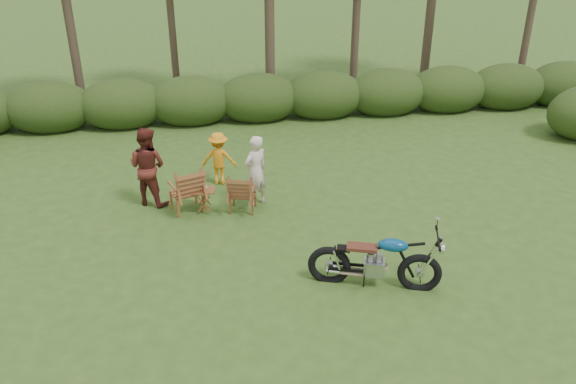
{
  "coord_description": "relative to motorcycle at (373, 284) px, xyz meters",
  "views": [
    {
      "loc": [
        -1.66,
        -7.33,
        5.48
      ],
      "look_at": [
        -0.2,
        1.96,
        0.9
      ],
      "focal_mm": 35.0,
      "sensor_mm": 36.0,
      "label": 1
    }
  ],
  "objects": [
    {
      "name": "adult_b",
      "position": [
        -3.82,
        3.62,
        0.0
      ],
      "size": [
        1.03,
        0.96,
        1.7
      ],
      "primitive_type": "imported",
      "rotation": [
        0.0,
        0.0,
        2.64
      ],
      "color": "#561E18",
      "rests_on": "ground"
    },
    {
      "name": "adult_a",
      "position": [
        -1.61,
        3.21,
        0.0
      ],
      "size": [
        0.67,
        0.63,
        1.55
      ],
      "primitive_type": "imported",
      "rotation": [
        0.0,
        0.0,
        3.75
      ],
      "color": "beige",
      "rests_on": "ground"
    },
    {
      "name": "side_table",
      "position": [
        -2.71,
        3.06,
        0.25
      ],
      "size": [
        0.5,
        0.43,
        0.5
      ],
      "primitive_type": null,
      "rotation": [
        0.0,
        0.0,
        -0.06
      ],
      "color": "brown",
      "rests_on": "ground"
    },
    {
      "name": "child",
      "position": [
        -2.32,
        4.41,
        0.0
      ],
      "size": [
        0.86,
        0.6,
        1.22
      ],
      "primitive_type": "imported",
      "rotation": [
        0.0,
        0.0,
        2.95
      ],
      "color": "orange",
      "rests_on": "ground"
    },
    {
      "name": "cup",
      "position": [
        -2.68,
        3.07,
        0.54
      ],
      "size": [
        0.13,
        0.13,
        0.09
      ],
      "primitive_type": "imported",
      "rotation": [
        0.0,
        0.0,
        -0.25
      ],
      "color": "beige",
      "rests_on": "side_table"
    },
    {
      "name": "ground",
      "position": [
        -0.94,
        -0.09,
        0.0
      ],
      "size": [
        80.0,
        80.0,
        0.0
      ],
      "primitive_type": "plane",
      "color": "#2C4717",
      "rests_on": "ground"
    },
    {
      "name": "lawn_chair_right",
      "position": [
        -1.91,
        2.98,
        0.0
      ],
      "size": [
        0.71,
        0.71,
        0.85
      ],
      "primitive_type": null,
      "rotation": [
        0.0,
        0.0,
        2.88
      ],
      "color": "#602F18",
      "rests_on": "ground"
    },
    {
      "name": "lawn_chair_left",
      "position": [
        -3.05,
        3.16,
        0.0
      ],
      "size": [
        0.87,
        0.87,
        0.99
      ],
      "primitive_type": null,
      "rotation": [
        0.0,
        0.0,
        3.48
      ],
      "color": "brown",
      "rests_on": "ground"
    },
    {
      "name": "motorcycle",
      "position": [
        0.0,
        0.0,
        0.0
      ],
      "size": [
        2.21,
        1.38,
        1.18
      ],
      "primitive_type": null,
      "rotation": [
        0.0,
        0.0,
        -0.31
      ],
      "color": "#0D6AA9",
      "rests_on": "ground"
    }
  ]
}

